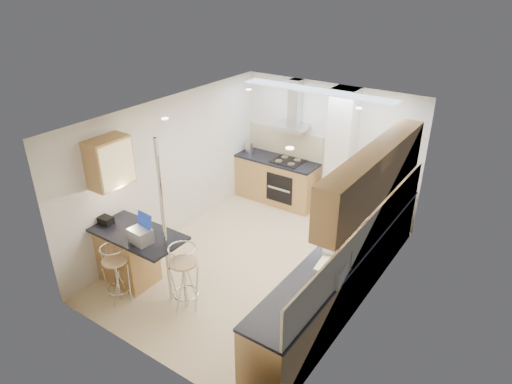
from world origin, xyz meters
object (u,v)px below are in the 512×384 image
Objects in this scene: bar_stool_near at (117,274)px; bar_stool_end at (185,278)px; microwave at (339,248)px; laptop at (140,236)px; bread_bin at (331,271)px.

bar_stool_near is 0.91× the size of bar_stool_end.
microwave reaches higher than bar_stool_near.
microwave is 3.14m from bar_stool_near.
laptop reaches higher than bread_bin.
bar_stool_near is at bearing -165.81° from bread_bin.
bar_stool_near is (-0.28, -0.28, -0.59)m from laptop.
bar_stool_end is (-1.79, -1.06, -0.57)m from microwave.
microwave reaches higher than bar_stool_end.
bar_stool_end is (0.90, 0.44, 0.05)m from bar_stool_near.
bread_bin is at bearing 24.19° from bar_stool_near.
laptop is (-2.41, -1.22, -0.03)m from microwave.
microwave is 0.56× the size of bar_stool_end.
microwave is 1.85× the size of laptop.
laptop is at bearing 96.83° from microwave.
microwave reaches higher than laptop.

